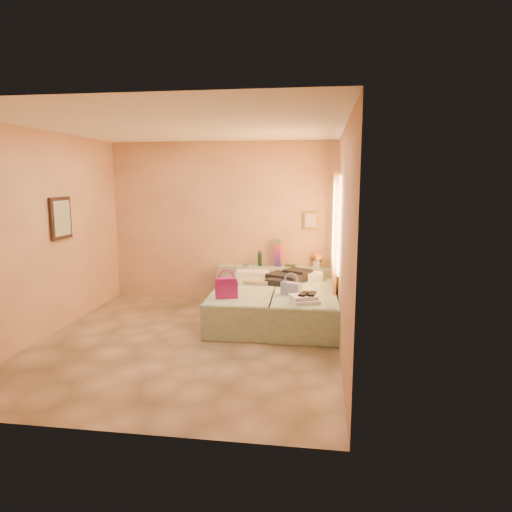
{
  "coord_description": "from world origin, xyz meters",
  "views": [
    {
      "loc": [
        1.73,
        -5.66,
        2.16
      ],
      "look_at": [
        0.8,
        0.85,
        1.04
      ],
      "focal_mm": 32.0,
      "sensor_mm": 36.0,
      "label": 1
    }
  ],
  "objects": [
    {
      "name": "room_walls",
      "position": [
        0.21,
        0.57,
        1.79
      ],
      "size": [
        4.02,
        4.51,
        2.81
      ],
      "color": "#E3AE79",
      "rests_on": "ground"
    },
    {
      "name": "magenta_handbag",
      "position": [
        0.43,
        0.47,
        0.64
      ],
      "size": [
        0.35,
        0.26,
        0.29
      ],
      "primitive_type": "cube",
      "rotation": [
        0.0,
        0.0,
        0.33
      ],
      "color": "#A81468",
      "rests_on": "bed_left"
    },
    {
      "name": "ground",
      "position": [
        0.0,
        0.0,
        0.0
      ],
      "size": [
        4.5,
        4.5,
        0.0
      ],
      "primitive_type": "plane",
      "color": "tan",
      "rests_on": "ground"
    },
    {
      "name": "khaki_garment",
      "position": [
        0.74,
        1.4,
        0.53
      ],
      "size": [
        0.42,
        0.35,
        0.07
      ],
      "primitive_type": "cube",
      "rotation": [
        0.0,
        0.0,
        -0.13
      ],
      "color": "tan",
      "rests_on": "bed_left"
    },
    {
      "name": "clothes_pile",
      "position": [
        1.22,
        1.57,
        0.59
      ],
      "size": [
        0.76,
        0.76,
        0.17
      ],
      "primitive_type": "cube",
      "rotation": [
        0.0,
        0.0,
        -0.42
      ],
      "color": "black",
      "rests_on": "bed_right"
    },
    {
      "name": "green_book",
      "position": [
        1.21,
        2.14,
        0.66
      ],
      "size": [
        0.19,
        0.14,
        0.03
      ],
      "primitive_type": "cube",
      "rotation": [
        0.0,
        0.0,
        0.13
      ],
      "color": "#224029",
      "rests_on": "headboard_ledge"
    },
    {
      "name": "flower_vase",
      "position": [
        1.66,
        2.15,
        0.79
      ],
      "size": [
        0.28,
        0.28,
        0.29
      ],
      "primitive_type": "cube",
      "rotation": [
        0.0,
        0.0,
        -0.35
      ],
      "color": "beige",
      "rests_on": "headboard_ledge"
    },
    {
      "name": "bed_right",
      "position": [
        1.5,
        1.05,
        0.25
      ],
      "size": [
        0.96,
        2.02,
        0.5
      ],
      "primitive_type": "cube",
      "rotation": [
        0.0,
        0.0,
        0.03
      ],
      "color": "#B0C8A1",
      "rests_on": "ground"
    },
    {
      "name": "headboard_ledge",
      "position": [
        0.98,
        2.1,
        0.33
      ],
      "size": [
        2.05,
        0.3,
        0.65
      ],
      "primitive_type": "cube",
      "color": "gray",
      "rests_on": "ground"
    },
    {
      "name": "small_dish",
      "position": [
        0.46,
        2.07,
        0.67
      ],
      "size": [
        0.13,
        0.13,
        0.03
      ],
      "primitive_type": "cylinder",
      "rotation": [
        0.0,
        0.0,
        0.02
      ],
      "color": "#4B8A5D",
      "rests_on": "headboard_ledge"
    },
    {
      "name": "blue_handbag",
      "position": [
        1.32,
        0.75,
        0.59
      ],
      "size": [
        0.31,
        0.22,
        0.18
      ],
      "primitive_type": "cube",
      "rotation": [
        0.0,
        0.0,
        -0.4
      ],
      "color": "#39448A",
      "rests_on": "bed_right"
    },
    {
      "name": "towel_stack",
      "position": [
        1.53,
        0.35,
        0.55
      ],
      "size": [
        0.44,
        0.41,
        0.1
      ],
      "primitive_type": "cube",
      "rotation": [
        0.0,
        0.0,
        0.38
      ],
      "color": "white",
      "rests_on": "bed_right"
    },
    {
      "name": "sandal_pair",
      "position": [
        1.57,
        0.4,
        0.61
      ],
      "size": [
        0.23,
        0.28,
        0.03
      ],
      "primitive_type": "cube",
      "rotation": [
        0.0,
        0.0,
        -0.25
      ],
      "color": "black",
      "rests_on": "towel_stack"
    },
    {
      "name": "rainbow_box",
      "position": [
        1.0,
        2.14,
        0.89
      ],
      "size": [
        0.12,
        0.12,
        0.47
      ],
      "primitive_type": "cube",
      "rotation": [
        0.0,
        0.0,
        -0.16
      ],
      "color": "#A81468",
      "rests_on": "headboard_ledge"
    },
    {
      "name": "bed_left",
      "position": [
        0.6,
        1.05,
        0.25
      ],
      "size": [
        0.96,
        2.02,
        0.5
      ],
      "primitive_type": "cube",
      "rotation": [
        0.0,
        0.0,
        0.03
      ],
      "color": "#B0C8A1",
      "rests_on": "ground"
    },
    {
      "name": "water_bottle",
      "position": [
        0.68,
        2.11,
        0.78
      ],
      "size": [
        0.08,
        0.08,
        0.26
      ],
      "primitive_type": "cylinder",
      "rotation": [
        0.0,
        0.0,
        -0.11
      ],
      "color": "#163E28",
      "rests_on": "headboard_ledge"
    }
  ]
}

